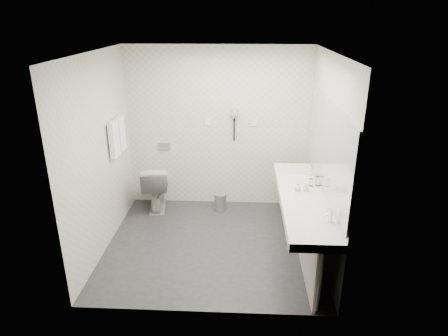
{
  "coord_description": "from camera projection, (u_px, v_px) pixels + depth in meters",
  "views": [
    {
      "loc": [
        0.39,
        -4.58,
        2.91
      ],
      "look_at": [
        0.15,
        0.15,
        1.05
      ],
      "focal_mm": 31.66,
      "sensor_mm": 36.0,
      "label": 1
    }
  ],
  "objects": [
    {
      "name": "toilet",
      "position": [
        156.0,
        187.0,
        6.21
      ],
      "size": [
        0.5,
        0.77,
        0.73
      ],
      "primitive_type": "imported",
      "rotation": [
        0.0,
        0.0,
        3.28
      ],
      "color": "white",
      "rests_on": "floor"
    },
    {
      "name": "dryer_barrel",
      "position": [
        234.0,
        113.0,
        5.88
      ],
      "size": [
        0.08,
        0.14,
        0.08
      ],
      "primitive_type": "cylinder",
      "rotation": [
        1.57,
        0.0,
        0.0
      ],
      "color": "#9B9CA0",
      "rests_on": "dryer_cradle"
    },
    {
      "name": "towel_rail",
      "position": [
        115.0,
        121.0,
        5.34
      ],
      "size": [
        0.02,
        0.62,
        0.02
      ],
      "primitive_type": "cylinder",
      "rotation": [
        1.57,
        0.0,
        0.0
      ],
      "color": "silver",
      "rests_on": "wall_left"
    },
    {
      "name": "towel_far",
      "position": [
        120.0,
        134.0,
        5.55
      ],
      "size": [
        0.07,
        0.24,
        0.48
      ],
      "primitive_type": "cube",
      "color": "white",
      "rests_on": "towel_rail"
    },
    {
      "name": "mirror",
      "position": [
        329.0,
        149.0,
        4.55
      ],
      "size": [
        0.02,
        2.2,
        1.05
      ],
      "primitive_type": "cube",
      "color": "#B2BCC6",
      "rests_on": "wall_right"
    },
    {
      "name": "towel_near",
      "position": [
        114.0,
        140.0,
        5.29
      ],
      "size": [
        0.07,
        0.24,
        0.48
      ],
      "primitive_type": "cube",
      "color": "white",
      "rests_on": "towel_rail"
    },
    {
      "name": "soap_bottle_b",
      "position": [
        298.0,
        187.0,
        4.89
      ],
      "size": [
        0.09,
        0.09,
        0.1
      ],
      "primitive_type": "imported",
      "rotation": [
        0.0,
        0.0,
        -0.09
      ],
      "color": "silver",
      "rests_on": "vanity_counter"
    },
    {
      "name": "switch_plate_b",
      "position": [
        254.0,
        123.0,
        6.01
      ],
      "size": [
        0.09,
        0.02,
        0.09
      ],
      "primitive_type": "cube",
      "color": "white",
      "rests_on": "wall_back"
    },
    {
      "name": "vanity_post_near",
      "position": [
        319.0,
        282.0,
        3.99
      ],
      "size": [
        0.06,
        0.06,
        0.75
      ],
      "primitive_type": "cylinder",
      "color": "silver",
      "rests_on": "floor"
    },
    {
      "name": "dryer_cord",
      "position": [
        234.0,
        130.0,
        6.03
      ],
      "size": [
        0.02,
        0.02,
        0.35
      ],
      "primitive_type": "cylinder",
      "color": "black",
      "rests_on": "dryer_cradle"
    },
    {
      "name": "bin_lid",
      "position": [
        220.0,
        194.0,
        6.16
      ],
      "size": [
        0.19,
        0.19,
        0.02
      ],
      "primitive_type": "cylinder",
      "color": "#B2B5BA",
      "rests_on": "pedal_bin"
    },
    {
      "name": "faucet_near",
      "position": [
        330.0,
        216.0,
        4.15
      ],
      "size": [
        0.04,
        0.04,
        0.15
      ],
      "primitive_type": "cylinder",
      "color": "silver",
      "rests_on": "vanity_counter"
    },
    {
      "name": "switch_plate_a",
      "position": [
        208.0,
        122.0,
        6.05
      ],
      "size": [
        0.09,
        0.02,
        0.09
      ],
      "primitive_type": "cube",
      "color": "white",
      "rests_on": "wall_back"
    },
    {
      "name": "dryer_cradle",
      "position": [
        234.0,
        113.0,
        5.96
      ],
      "size": [
        0.1,
        0.04,
        0.14
      ],
      "primitive_type": "cube",
      "color": "#9B9CA0",
      "rests_on": "wall_back"
    },
    {
      "name": "vanity_panel",
      "position": [
        302.0,
        230.0,
        4.96
      ],
      "size": [
        0.03,
        2.15,
        0.75
      ],
      "primitive_type": "cube",
      "color": "#9C9894",
      "rests_on": "floor"
    },
    {
      "name": "vanity_counter",
      "position": [
        302.0,
        199.0,
        4.8
      ],
      "size": [
        0.55,
        2.2,
        0.1
      ],
      "primitive_type": "cube",
      "color": "white",
      "rests_on": "floor"
    },
    {
      "name": "wall_right",
      "position": [
        326.0,
        159.0,
        4.81
      ],
      "size": [
        0.0,
        2.6,
        2.6
      ],
      "primitive_type": "plane",
      "rotation": [
        1.57,
        0.0,
        -1.57
      ],
      "color": "silver",
      "rests_on": "floor"
    },
    {
      "name": "wall_left",
      "position": [
        100.0,
        155.0,
        4.94
      ],
      "size": [
        0.0,
        2.6,
        2.6
      ],
      "primitive_type": "plane",
      "rotation": [
        1.57,
        0.0,
        1.57
      ],
      "color": "silver",
      "rests_on": "floor"
    },
    {
      "name": "basin_far",
      "position": [
        296.0,
        176.0,
        5.4
      ],
      "size": [
        0.4,
        0.31,
        0.05
      ],
      "primitive_type": "ellipsoid",
      "color": "white",
      "rests_on": "vanity_counter"
    },
    {
      "name": "wall_front",
      "position": [
        200.0,
        204.0,
        3.67
      ],
      "size": [
        2.8,
        0.0,
        2.8
      ],
      "primitive_type": "plane",
      "rotation": [
        -1.57,
        0.0,
        0.0
      ],
      "color": "silver",
      "rests_on": "floor"
    },
    {
      "name": "vanity_post_far",
      "position": [
        295.0,
        194.0,
        5.92
      ],
      "size": [
        0.06,
        0.06,
        0.75
      ],
      "primitive_type": "cylinder",
      "color": "silver",
      "rests_on": "floor"
    },
    {
      "name": "ceiling",
      "position": [
        210.0,
        52.0,
        4.42
      ],
      "size": [
        2.8,
        2.8,
        0.0
      ],
      "primitive_type": "plane",
      "rotation": [
        3.14,
        0.0,
        0.0
      ],
      "color": "silver",
      "rests_on": "wall_back"
    },
    {
      "name": "faucet_far",
      "position": [
        311.0,
        170.0,
        5.35
      ],
      "size": [
        0.04,
        0.04,
        0.15
      ],
      "primitive_type": "cylinder",
      "color": "silver",
      "rests_on": "vanity_counter"
    },
    {
      "name": "glass_right",
      "position": [
        311.0,
        182.0,
        5.03
      ],
      "size": [
        0.07,
        0.07,
        0.1
      ],
      "primitive_type": "cylinder",
      "rotation": [
        0.0,
        0.0,
        0.27
      ],
      "color": "silver",
      "rests_on": "vanity_counter"
    },
    {
      "name": "soap_bottle_a",
      "position": [
        306.0,
        187.0,
        4.88
      ],
      "size": [
        0.06,
        0.06,
        0.12
      ],
      "primitive_type": "imported",
      "rotation": [
        0.0,
        0.0,
        0.15
      ],
      "color": "silver",
      "rests_on": "vanity_counter"
    },
    {
      "name": "pedal_bin",
      "position": [
        220.0,
        202.0,
        6.21
      ],
      "size": [
        0.25,
        0.25,
        0.27
      ],
      "primitive_type": "cylinder",
      "rotation": [
        0.0,
        0.0,
        0.37
      ],
      "color": "#B2B5BA",
      "rests_on": "floor"
    },
    {
      "name": "glass_left",
      "position": [
        318.0,
        181.0,
        5.04
      ],
      "size": [
        0.08,
        0.08,
        0.12
      ],
      "primitive_type": "cylinder",
      "rotation": [
        0.0,
        0.0,
        0.28
      ],
      "color": "silver",
      "rests_on": "vanity_counter"
    },
    {
      "name": "flush_plate",
      "position": [
        164.0,
        147.0,
        6.22
      ],
      "size": [
        0.18,
        0.02,
        0.12
      ],
      "primitive_type": "cube",
      "color": "#B2B5BA",
      "rests_on": "wall_back"
    },
    {
      "name": "basin_near",
      "position": [
        311.0,
        223.0,
        4.19
      ],
      "size": [
        0.4,
        0.31,
        0.05
      ],
      "primitive_type": "ellipsoid",
      "color": "white",
      "rests_on": "vanity_counter"
    },
    {
      "name": "wall_back",
      "position": [
        218.0,
        129.0,
        6.09
      ],
      "size": [
        2.8,
        0.0,
        2.8
      ],
      "primitive_type": "plane",
      "rotation": [
        1.57,
        0.0,
        0.0
      ],
      "color": "silver",
      "rests_on": "floor"
    },
    {
      "name": "floor",
      "position": [
        212.0,
        244.0,
        5.33
      ],
      "size": [
        2.8,
        2.8,
        0.0
      ],
      "primitive_type": "plane",
      "color": "#28282D",
      "rests_on": "ground"
    }
  ]
}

